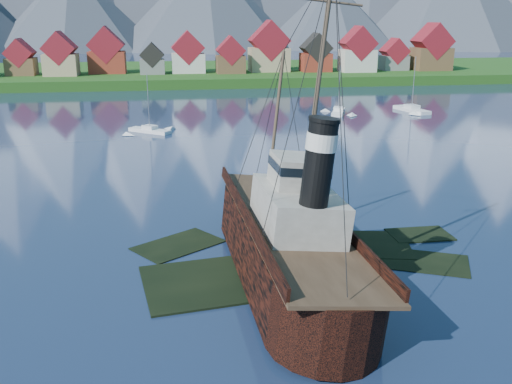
{
  "coord_description": "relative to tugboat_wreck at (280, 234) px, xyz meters",
  "views": [
    {
      "loc": [
        -9.36,
        -45.25,
        20.86
      ],
      "look_at": [
        -1.47,
        6.0,
        5.0
      ],
      "focal_mm": 40.0,
      "sensor_mm": 36.0,
      "label": 1
    }
  ],
  "objects": [
    {
      "name": "ground",
      "position": [
        0.45,
        0.85,
        -3.28
      ],
      "size": [
        1400.0,
        1400.0,
        0.0
      ],
      "primitive_type": "plane",
      "color": "#182744",
      "rests_on": "ground"
    },
    {
      "name": "shoal",
      "position": [
        2.23,
        3.0,
        -3.62
      ],
      "size": [
        31.71,
        21.24,
        1.14
      ],
      "color": "black",
      "rests_on": "ground"
    },
    {
      "name": "shore_bank",
      "position": [
        0.45,
        170.85,
        -3.28
      ],
      "size": [
        600.0,
        80.0,
        3.2
      ],
      "primitive_type": "cube",
      "color": "#1D4413",
      "rests_on": "ground"
    },
    {
      "name": "seawall",
      "position": [
        0.45,
        132.85,
        -3.28
      ],
      "size": [
        600.0,
        2.5,
        2.0
      ],
      "primitive_type": "cube",
      "color": "#3F3D38",
      "rests_on": "ground"
    },
    {
      "name": "town",
      "position": [
        -32.67,
        153.03,
        5.71
      ],
      "size": [
        250.96,
        16.69,
        17.3
      ],
      "color": "maroon",
      "rests_on": "ground"
    },
    {
      "name": "tugboat_wreck",
      "position": [
        0.0,
        0.0,
        0.0
      ],
      "size": [
        7.67,
        33.04,
        26.18
      ],
      "rotation": [
        0.0,
        0.1,
        0.03
      ],
      "color": "black",
      "rests_on": "ground"
    },
    {
      "name": "sailboat_c",
      "position": [
        -12.6,
        64.39,
        -3.02
      ],
      "size": [
        8.27,
        7.22,
        11.37
      ],
      "rotation": [
        0.0,
        0.0,
        0.9
      ],
      "color": "white",
      "rests_on": "ground"
    },
    {
      "name": "sailboat_d",
      "position": [
        29.25,
        80.33,
        -2.98
      ],
      "size": [
        5.65,
        9.69,
        12.94
      ],
      "rotation": [
        0.0,
        0.0,
        -0.37
      ],
      "color": "white",
      "rests_on": "ground"
    },
    {
      "name": "sailboat_e",
      "position": [
        47.06,
        80.88,
        -2.99
      ],
      "size": [
        5.01,
        11.59,
        13.05
      ],
      "rotation": [
        0.0,
        0.0,
        0.2
      ],
      "color": "white",
      "rests_on": "ground"
    }
  ]
}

